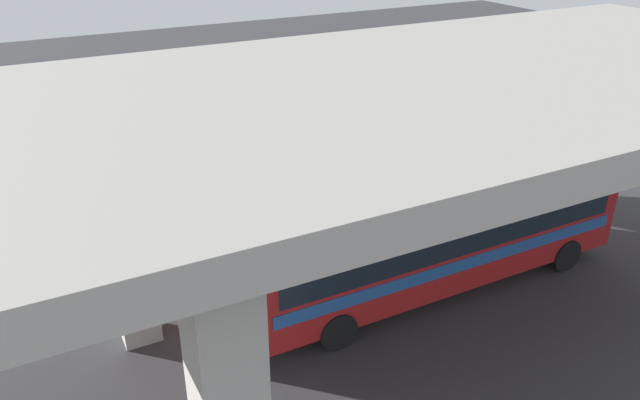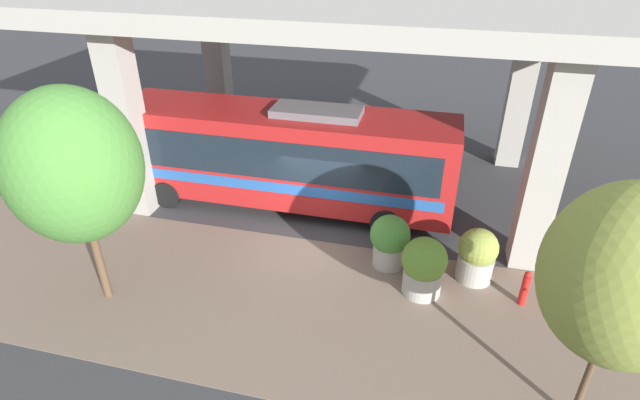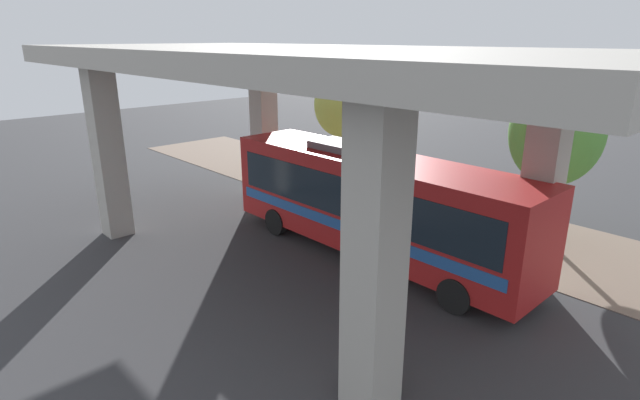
% 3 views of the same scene
% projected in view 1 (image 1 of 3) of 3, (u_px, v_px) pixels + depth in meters
% --- Properties ---
extents(ground_plane, '(80.00, 80.00, 0.00)m').
position_uv_depth(ground_plane, '(348.00, 265.00, 18.76)').
color(ground_plane, '#38383A').
rests_on(ground_plane, ground).
extents(sidewalk_strip, '(6.00, 40.00, 0.02)m').
position_uv_depth(sidewalk_strip, '(303.00, 223.00, 21.15)').
color(sidewalk_strip, '#7A6656').
rests_on(sidewalk_strip, ground).
extents(overpass, '(9.40, 20.62, 6.79)m').
position_uv_depth(overpass, '(450.00, 109.00, 12.96)').
color(overpass, '#ADA89E').
rests_on(overpass, ground).
extents(bus, '(2.65, 11.38, 3.67)m').
position_uv_depth(bus, '(435.00, 223.00, 16.94)').
color(bus, '#B21E1E').
rests_on(bus, ground).
extents(fire_hydrant, '(0.43, 0.20, 1.07)m').
position_uv_depth(fire_hydrant, '(130.00, 277.00, 17.17)').
color(fire_hydrant, red).
rests_on(fire_hydrant, ground).
extents(planter_front, '(1.08, 1.08, 1.61)m').
position_uv_depth(planter_front, '(181.00, 271.00, 16.93)').
color(planter_front, '#ADA89E').
rests_on(planter_front, ground).
extents(planter_middle, '(1.16, 1.16, 1.64)m').
position_uv_depth(planter_middle, '(264.00, 249.00, 17.88)').
color(planter_middle, '#ADA89E').
rests_on(planter_middle, ground).
extents(planter_back, '(1.21, 1.21, 1.71)m').
position_uv_depth(planter_back, '(218.00, 242.00, 18.25)').
color(planter_back, '#ADA89E').
rests_on(planter_back, ground).
extents(street_tree_near, '(2.84, 2.84, 5.42)m').
position_uv_depth(street_tree_near, '(66.00, 135.00, 18.21)').
color(street_tree_near, brown).
rests_on(street_tree_near, ground).
extents(street_tree_far, '(3.16, 3.16, 5.82)m').
position_uv_depth(street_tree_far, '(411.00, 86.00, 22.13)').
color(street_tree_far, brown).
rests_on(street_tree_far, ground).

